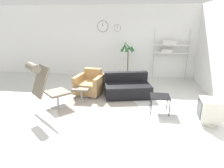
% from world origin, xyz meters
% --- Properties ---
extents(ground_plane, '(12.00, 12.00, 0.00)m').
position_xyz_m(ground_plane, '(0.00, 0.00, 0.00)').
color(ground_plane, silver).
extents(wall_back, '(12.00, 0.09, 2.80)m').
position_xyz_m(wall_back, '(-0.00, 3.30, 1.40)').
color(wall_back, white).
rests_on(wall_back, ground_plane).
extents(round_rug, '(2.14, 2.14, 0.01)m').
position_xyz_m(round_rug, '(-0.21, -0.01, 0.00)').
color(round_rug, gray).
rests_on(round_rug, ground_plane).
extents(lounge_chair, '(1.03, 1.05, 1.24)m').
position_xyz_m(lounge_chair, '(-1.55, -0.24, 0.73)').
color(lounge_chair, '#BCBCC1').
rests_on(lounge_chair, ground_plane).
extents(ottoman, '(0.48, 0.41, 0.35)m').
position_xyz_m(ottoman, '(-0.83, 0.53, 0.26)').
color(ottoman, '#BCBCC1').
rests_on(ottoman, ground_plane).
extents(armchair_red, '(0.90, 0.95, 0.75)m').
position_xyz_m(armchair_red, '(-0.70, 1.05, 0.28)').
color(armchair_red, silver).
rests_on(armchair_red, ground_plane).
extents(couch_low, '(1.51, 1.13, 0.68)m').
position_xyz_m(couch_low, '(0.47, 1.00, 0.25)').
color(couch_low, black).
rests_on(couch_low, ground_plane).
extents(side_table, '(0.47, 0.47, 0.43)m').
position_xyz_m(side_table, '(1.35, -0.04, 0.39)').
color(side_table, black).
rests_on(side_table, ground_plane).
extents(crt_television, '(0.49, 0.49, 0.58)m').
position_xyz_m(crt_television, '(2.39, -0.52, 0.31)').
color(crt_television, beige).
rests_on(crt_television, ground_plane).
extents(potted_plant, '(0.52, 0.53, 1.50)m').
position_xyz_m(potted_plant, '(0.38, 2.70, 0.61)').
color(potted_plant, '#333338').
rests_on(potted_plant, ground_plane).
extents(shelf_unit, '(1.34, 0.28, 1.93)m').
position_xyz_m(shelf_unit, '(1.93, 3.03, 1.25)').
color(shelf_unit, '#BCBCC1').
rests_on(shelf_unit, ground_plane).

